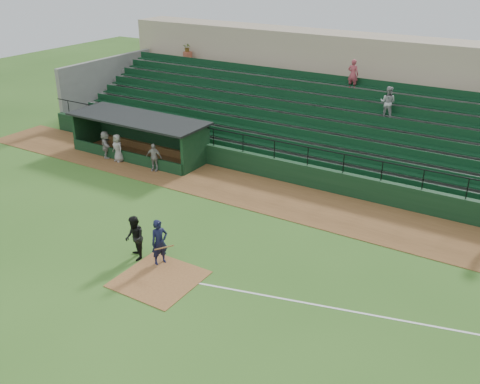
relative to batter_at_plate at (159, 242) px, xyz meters
The scene contains 11 objects.
ground 1.19m from the batter_at_plate, ahead, with size 90.00×90.00×0.00m, color #335E1E.
warning_track 8.13m from the batter_at_plate, 85.11° to the left, with size 40.00×4.00×0.03m, color brown.
home_plate_dirt 1.52m from the batter_at_plate, 54.28° to the right, with size 3.00×3.00×0.03m, color brown.
foul_line 8.83m from the batter_at_plate, ahead, with size 18.00×0.09×0.01m, color white.
stadium_structure 16.57m from the batter_at_plate, 87.61° to the left, with size 38.00×13.08×6.40m.
dugout 13.21m from the batter_at_plate, 133.34° to the left, with size 8.90×3.20×2.42m.
batter_at_plate is the anchor object (origin of this frame).
umpire 1.13m from the batter_at_plate, 168.37° to the right, with size 0.92×0.72×1.90m, color black.
dugout_player_a 10.11m from the batter_at_plate, 131.16° to the left, with size 0.95×0.40×1.62m, color #9B9691.
dugout_player_b 12.14m from the batter_at_plate, 141.03° to the left, with size 0.82×0.53×1.68m, color gray.
dugout_player_c 13.09m from the batter_at_plate, 143.67° to the left, with size 1.54×0.49×1.66m, color #A49F99.
Camera 1 is at (11.95, -14.44, 11.74)m, focal length 40.51 mm.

